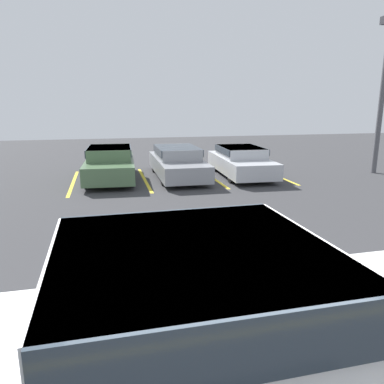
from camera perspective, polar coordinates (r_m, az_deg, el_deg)
stall_stripe_a at (r=14.72m, az=-17.66°, el=1.38°), size 0.12×4.75×0.01m
stall_stripe_b at (r=14.74m, az=-7.23°, el=1.92°), size 0.12×4.75×0.01m
stall_stripe_c at (r=15.23m, az=2.84°, el=2.38°), size 0.12×4.75×0.01m
stall_stripe_d at (r=16.16m, az=12.03°, el=2.75°), size 0.12×4.75×0.01m
pickup_truck at (r=3.28m, az=5.39°, el=-23.68°), size 5.63×2.16×1.91m
parked_sedan_a at (r=14.81m, az=-12.39°, el=4.41°), size 2.00×4.52×1.27m
parked_sedan_b at (r=15.00m, az=-2.25°, el=4.71°), size 1.77×4.80×1.21m
parked_sedan_c at (r=15.44m, az=7.45°, el=4.81°), size 1.95×4.52×1.18m
light_post at (r=17.61m, az=27.13°, el=14.34°), size 0.70×0.36×6.21m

